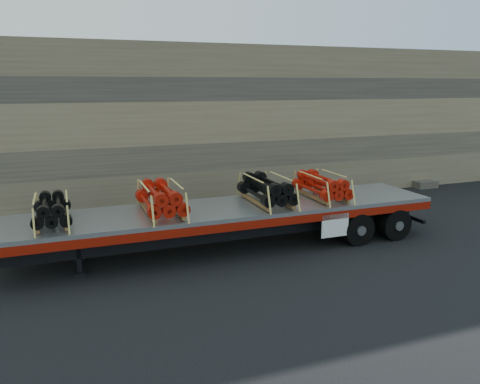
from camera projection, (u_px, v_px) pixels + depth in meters
The scene contains 7 objects.
ground at pixel (244, 241), 16.25m from camera, with size 120.00×120.00×0.00m, color black.
rock_wall at pixel (194, 125), 21.40m from camera, with size 44.00×3.00×7.00m, color #7A6B54.
trailer at pixel (226, 228), 15.32m from camera, with size 14.29×2.75×1.43m, color #A5A7AC, non-canonical shape.
bundle_front at pixel (52, 211), 13.28m from camera, with size 1.03×2.07×0.73m, color black, non-canonical shape.
bundle_midfront at pixel (161, 199), 14.34m from camera, with size 1.21×2.42×0.86m, color #B81709, non-canonical shape.
bundle_midrear at pixel (267, 190), 15.56m from camera, with size 1.21×2.41×0.86m, color black, non-canonical shape.
bundle_rear at pixel (322, 186), 16.29m from camera, with size 1.14×2.28×0.81m, color #B81709, non-canonical shape.
Camera 1 is at (-5.53, -14.44, 5.30)m, focal length 35.00 mm.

